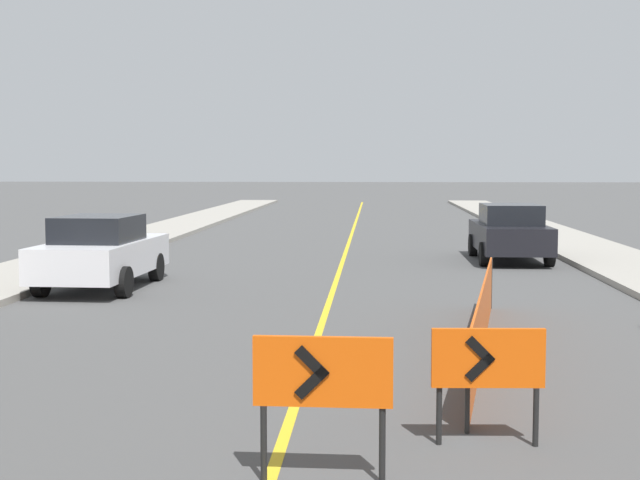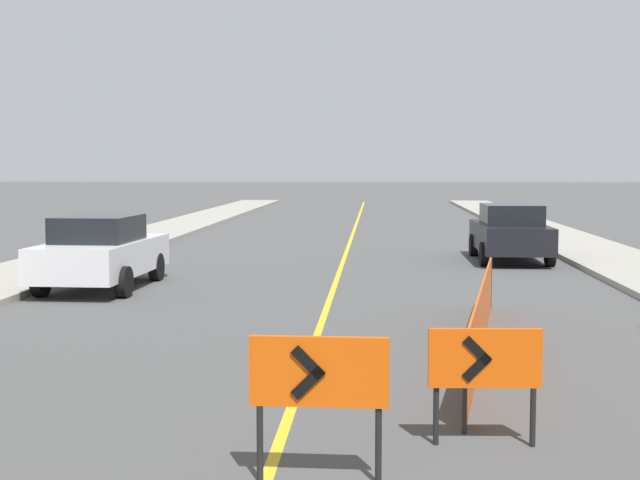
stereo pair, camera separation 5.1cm
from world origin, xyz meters
name	(u,v)px [view 1 (the left image)]	position (x,y,z in m)	size (l,w,h in m)	color
lane_stripe	(345,253)	(0.00, 37.09, 0.00)	(0.12, 74.18, 0.01)	gold
sidewalk_left	(104,249)	(-7.44, 37.09, 0.07)	(2.66, 74.18, 0.14)	#9E998E
sidewalk_right	(595,252)	(7.44, 37.09, 0.07)	(2.66, 74.18, 0.14)	#9E998E
arrow_barricade_primary	(322,378)	(0.45, 17.50, 0.89)	(1.18, 0.10, 1.24)	#EF560C
arrow_barricade_secondary	(488,363)	(1.96, 18.59, 0.80)	(1.08, 0.12, 1.13)	#EF560C
safety_mesh_fence	(483,319)	(2.43, 22.87, 0.48)	(1.28, 7.87, 0.96)	#EF560C
parked_car_curb_near	(101,252)	(-5.01, 28.98, 0.80)	(1.95, 4.36, 1.59)	silver
parked_car_curb_mid	(510,232)	(4.63, 35.11, 0.80)	(1.93, 4.31, 1.59)	black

